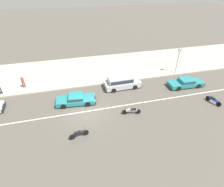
{
  "coord_description": "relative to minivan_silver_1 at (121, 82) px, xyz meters",
  "views": [
    {
      "loc": [
        -0.97,
        -14.78,
        12.02
      ],
      "look_at": [
        3.21,
        1.52,
        0.8
      ],
      "focal_mm": 28.0,
      "sensor_mm": 36.0,
      "label": 1
    }
  ],
  "objects": [
    {
      "name": "sedan_teal_4",
      "position": [
        8.29,
        -1.8,
        -0.31
      ],
      "size": [
        4.72,
        1.96,
        1.06
      ],
      "color": "teal",
      "rests_on": "ground"
    },
    {
      "name": "pedestrian_near_clock",
      "position": [
        -12.22,
        2.9,
        0.21
      ],
      "size": [
        0.34,
        0.34,
        1.56
      ],
      "color": "#4C4238",
      "rests_on": "kerb_strip"
    },
    {
      "name": "ground_plane",
      "position": [
        -5.06,
        -3.81,
        -0.85
      ],
      "size": [
        160.0,
        160.0,
        0.0
      ],
      "primitive_type": "plane",
      "color": "#544F47"
    },
    {
      "name": "lane_centre_stripe",
      "position": [
        -5.06,
        -3.81,
        -0.84
      ],
      "size": [
        50.4,
        0.14,
        0.01
      ],
      "primitive_type": "cube",
      "color": "silver",
      "rests_on": "ground"
    },
    {
      "name": "sedan_teal_3",
      "position": [
        -5.98,
        -1.97,
        -0.31
      ],
      "size": [
        4.51,
        2.2,
        1.06
      ],
      "color": "teal",
      "rests_on": "ground"
    },
    {
      "name": "minivan_silver_1",
      "position": [
        0.0,
        0.0,
        0.0
      ],
      "size": [
        4.74,
        2.1,
        1.56
      ],
      "color": "#B7BABF",
      "rests_on": "ground"
    },
    {
      "name": "motorcycle_1",
      "position": [
        9.15,
        -5.93,
        -0.42
      ],
      "size": [
        0.77,
        1.82,
        0.8
      ],
      "color": "black",
      "rests_on": "ground"
    },
    {
      "name": "motorcycle_0",
      "position": [
        -6.15,
        -7.26,
        -0.43
      ],
      "size": [
        1.78,
        0.59,
        0.8
      ],
      "color": "black",
      "rests_on": "ground"
    },
    {
      "name": "motorcycle_2",
      "position": [
        -0.56,
        -5.39,
        -0.42
      ],
      "size": [
        1.94,
        0.63,
        0.8
      ],
      "color": "black",
      "rests_on": "ground"
    },
    {
      "name": "street_clock",
      "position": [
        8.94,
        1.79,
        2.01
      ],
      "size": [
        0.58,
        0.22,
        3.75
      ],
      "color": "#9E9EA3",
      "rests_on": "kerb_strip"
    },
    {
      "name": "kerb_strip",
      "position": [
        -5.06,
        6.27,
        -0.77
      ],
      "size": [
        68.0,
        10.0,
        0.15
      ],
      "primitive_type": "cube",
      "color": "#ADA393",
      "rests_on": "ground"
    }
  ]
}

